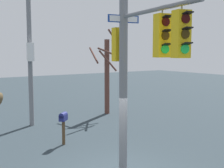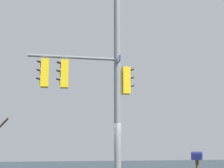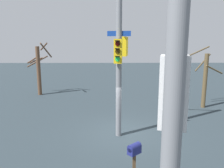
{
  "view_description": "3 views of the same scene",
  "coord_description": "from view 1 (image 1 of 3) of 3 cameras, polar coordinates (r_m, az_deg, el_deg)",
  "views": [
    {
      "loc": [
        -7.45,
        5.43,
        3.99
      ],
      "look_at": [
        0.13,
        0.19,
        2.99
      ],
      "focal_mm": 47.72,
      "sensor_mm": 36.0,
      "label": 1
    },
    {
      "loc": [
        -4.47,
        -12.87,
        1.39
      ],
      "look_at": [
        -0.13,
        -0.67,
        3.99
      ],
      "focal_mm": 54.51,
      "sensor_mm": 36.0,
      "label": 2
    },
    {
      "loc": [
        10.58,
        -0.76,
        4.62
      ],
      "look_at": [
        -0.21,
        -0.64,
        2.56
      ],
      "focal_mm": 35.03,
      "sensor_mm": 36.0,
      "label": 3
    }
  ],
  "objects": [
    {
      "name": "secondary_pole_assembly",
      "position": [
        16.39,
        -15.42,
        5.08
      ],
      "size": [
        0.72,
        0.47,
        7.3
      ],
      "rotation": [
        0.0,
        0.0,
        2.88
      ],
      "color": "slate",
      "rests_on": "ground"
    },
    {
      "name": "main_signal_pole_assembly",
      "position": [
        9.2,
        4.5,
        11.94
      ],
      "size": [
        4.21,
        3.43,
        9.59
      ],
      "rotation": [
        0.0,
        0.0,
        2.98
      ],
      "color": "slate",
      "rests_on": "ground"
    },
    {
      "name": "mailbox",
      "position": [
        13.0,
        -9.31,
        -6.69
      ],
      "size": [
        0.47,
        0.49,
        1.41
      ],
      "rotation": [
        0.0,
        0.0,
        3.86
      ],
      "color": "#4C3823",
      "rests_on": "ground"
    },
    {
      "name": "bare_tree_behind_pole",
      "position": [
        19.0,
        -0.94,
        2.26
      ],
      "size": [
        2.08,
        2.11,
        5.36
      ],
      "color": "brown",
      "rests_on": "ground"
    }
  ]
}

